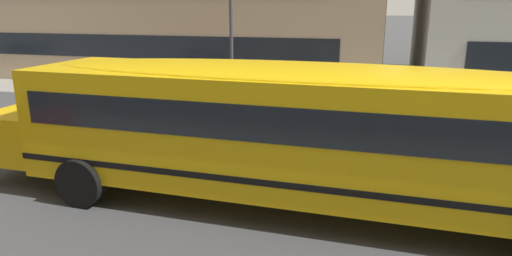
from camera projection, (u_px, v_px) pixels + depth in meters
The scene contains 5 objects.
ground_plane at pixel (408, 190), 9.46m from camera, with size 400.00×400.00×0.00m, color #424244.
sidewalk_far at pixel (399, 108), 17.19m from camera, with size 120.00×3.00×0.01m, color gray.
lane_centreline at pixel (408, 190), 9.46m from camera, with size 110.00×0.16×0.01m, color silver.
school_bus at pixel (287, 123), 8.35m from camera, with size 12.50×3.06×2.79m.
parked_car_maroon_near_corner at pixel (125, 86), 16.96m from camera, with size 3.98×2.04×1.64m.
Camera 1 is at (-0.70, -9.33, 3.77)m, focal length 31.26 mm.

